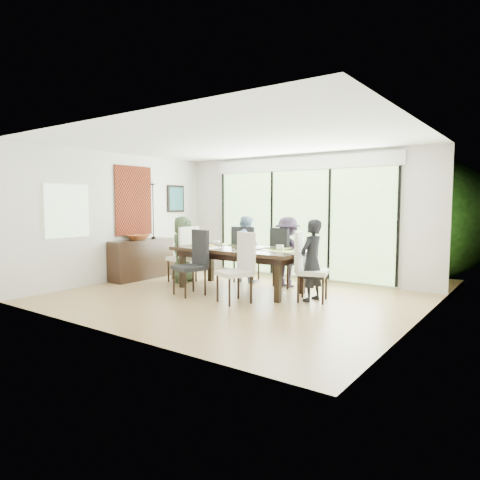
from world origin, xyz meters
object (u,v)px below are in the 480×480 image
Objects in this scene: person_left_end at (183,249)px; chair_right_end at (313,266)px; cup_b at (244,247)px; person_far_right at (288,252)px; bowl at (138,237)px; table_top at (240,250)px; chair_far_left at (247,254)px; person_far_left at (246,249)px; chair_near_right at (234,268)px; chair_left_end at (182,254)px; person_right_end at (312,260)px; laptop at (202,245)px; cup_a at (216,243)px; chair_near_left at (189,263)px; chair_far_right at (288,257)px; vase at (244,245)px; cup_c at (280,248)px; sideboard at (142,259)px.

chair_right_end is at bearing -99.88° from person_left_end.
chair_right_end reaches higher than cup_b.
chair_right_end is 1.27m from person_far_right.
chair_right_end is at bearing 4.69° from bowl.
chair_far_left is (-0.45, 0.85, -0.18)m from table_top.
person_far_left is (-1.95, 0.83, 0.10)m from chair_right_end.
chair_right_end is 1.00× the size of chair_near_right.
chair_left_end is 0.85× the size of person_left_end.
laptop is (-2.33, -0.10, 0.13)m from person_right_end.
person_left_end and person_far_left have the same top height.
table_top is at bearing 146.31° from cup_b.
chair_left_end is at bearing -82.76° from person_right_end.
chair_right_end is 8.87× the size of cup_a.
chair_near_left is at bearing -119.89° from table_top.
table_top is at bearing 74.06° from chair_far_right.
chair_near_right is at bearing -40.36° from cup_a.
chair_near_left is 8.87× the size of cup_a.
person_far_right is 0.94m from vase.
bowl is (-3.96, -0.33, 0.22)m from person_right_end.
chair_far_right is at bearing 12.02° from laptop.
person_left_end is 10.40× the size of cup_a.
table_top is 19.35× the size of cup_a.
cup_c is at bearing -15.23° from laptop.
table_top is 24.00× the size of cup_b.
cup_a is at bearing 162.91° from chair_near_right.
cup_c is at bearing 5.69° from sideboard.
chair_near_left is (-1.05, -1.72, 0.00)m from chair_far_right.
vase is (0.50, -0.78, 0.18)m from person_far_left.
vase is at bearing -7.59° from cup_a.
chair_near_right is 8.87× the size of cup_c.
chair_far_left is at bearing 27.90° from sideboard.
cup_b is at bearing -16.39° from cup_a.
table_top is 2.18× the size of chair_near_right.
person_left_end is at bearing -82.76° from person_right_end.
person_far_right is at bearing 11.45° from laptop.
chair_left_end is 8.87× the size of cup_a.
chair_far_left reaches higher than sideboard.
chair_far_left is at bearing 117.90° from table_top.
chair_right_end is at bearing 4.24° from cup_b.
sideboard is at bearing -177.24° from cup_b.
person_right_end reaches higher than chair_far_left.
table_top is 5.68× the size of bowl.
sideboard is (-2.63, -0.13, -0.42)m from cup_b.
vase is at bearing -84.76° from person_right_end.
person_right_end reaches higher than cup_c.
person_right_end is 10.75× the size of vase.
bowl is at bearing 165.77° from laptop.
table_top is at bearing 5.22° from sideboard.
cup_c is at bearing 53.47° from chair_near_left.
person_far_right reaches higher than chair_near_left.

